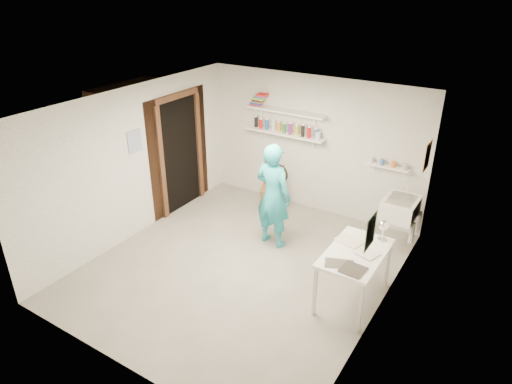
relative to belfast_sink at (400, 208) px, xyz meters
The scene contains 27 objects.
floor 2.54m from the belfast_sink, 135.83° to the right, with size 4.00×4.50×0.02m, color slate.
ceiling 2.98m from the belfast_sink, 135.83° to the right, with size 4.00×4.50×0.02m, color silver.
wall_back 1.90m from the belfast_sink, 162.26° to the left, with size 4.00×0.02×2.40m, color silver.
wall_front 4.36m from the belfast_sink, 113.84° to the right, with size 4.00×0.02×2.40m, color silver.
wall_left 4.16m from the belfast_sink, 155.67° to the right, with size 0.02×4.50×2.40m, color silver.
wall_right 1.79m from the belfast_sink, 81.30° to the right, with size 0.02×4.50×2.40m, color silver.
doorway_recess 3.81m from the belfast_sink, behind, with size 0.02×0.90×2.00m, color black.
corridor_box 4.51m from the belfast_sink, behind, with size 1.40×1.50×2.10m, color brown.
door_lintel 4.01m from the belfast_sink, behind, with size 0.06×1.05×0.10m, color brown.
door_jamb_near 3.91m from the belfast_sink, 162.82° to the right, with size 0.06×0.10×2.00m, color brown.
door_jamb_far 3.74m from the belfast_sink, behind, with size 0.06×0.10×2.00m, color brown.
shelf_lower 2.38m from the belfast_sink, 169.18° to the left, with size 1.50×0.22×0.03m, color white.
shelf_upper 2.52m from the belfast_sink, 169.18° to the left, with size 1.50×0.22×0.03m, color white.
ledge_shelf 0.75m from the belfast_sink, 130.40° to the left, with size 0.70×0.14×0.03m, color white.
poster_left 4.17m from the belfast_sink, 156.18° to the right, with size 0.01×0.28×0.36m, color #334C7F.
poster_right_a 0.89m from the belfast_sink, 22.79° to the left, with size 0.01×0.34×0.42m, color #995933.
poster_right_b 2.40m from the belfast_sink, 83.96° to the right, with size 0.01×0.30×0.38m, color #3F724C.
belfast_sink is the anchor object (origin of this frame).
man 1.92m from the belfast_sink, 152.31° to the right, with size 0.61×0.40×1.67m, color teal.
wall_clock 1.90m from the belfast_sink, 158.66° to the right, with size 0.30×0.30×0.04m, color #FAE5AA.
wooden_chair 2.27m from the belfast_sink, behind, with size 0.40×0.38×0.86m, color brown.
work_table 1.59m from the belfast_sink, 94.04° to the right, with size 0.67×1.12×0.74m, color white.
desk_lamp 1.14m from the belfast_sink, 86.17° to the right, with size 0.14×0.14×0.14m, color silver.
spray_cans 2.41m from the belfast_sink, 169.18° to the left, with size 1.34×0.06×0.17m.
book_stack 3.05m from the belfast_sink, behind, with size 0.32×0.14×0.22m.
ledge_pots 0.78m from the belfast_sink, 130.40° to the left, with size 0.48×0.07×0.09m.
papers 1.56m from the belfast_sink, 94.04° to the right, with size 0.30×0.22×0.02m.
Camera 1 is at (3.14, -4.59, 3.90)m, focal length 32.00 mm.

